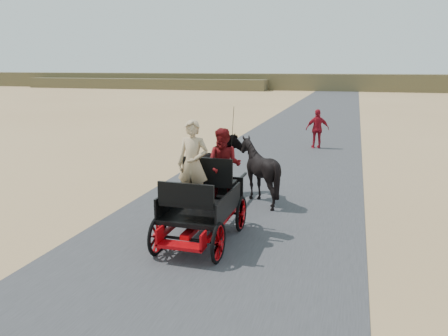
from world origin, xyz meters
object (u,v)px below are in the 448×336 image
(carriage, at_px, (202,224))
(pedestrian, at_px, (317,129))
(horse_left, at_px, (219,168))
(horse_right, at_px, (259,171))

(carriage, bearing_deg, pedestrian, 83.11)
(horse_left, relative_size, pedestrian, 1.16)
(horse_left, distance_m, pedestrian, 8.62)
(carriage, xyz_separation_m, horse_right, (0.55, 3.00, 0.49))
(pedestrian, bearing_deg, carriage, 68.09)
(horse_left, height_order, pedestrian, pedestrian)
(carriage, relative_size, horse_left, 1.20)
(carriage, distance_m, horse_left, 3.09)
(pedestrian, bearing_deg, horse_right, 69.35)
(carriage, xyz_separation_m, pedestrian, (1.38, 11.40, 0.50))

